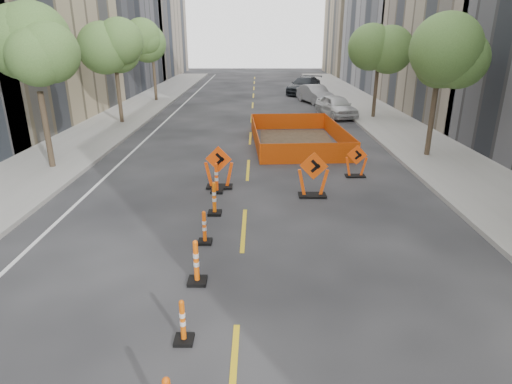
{
  "coord_description": "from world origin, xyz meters",
  "views": [
    {
      "loc": [
        0.41,
        -7.58,
        5.44
      ],
      "look_at": [
        0.37,
        4.23,
        1.1
      ],
      "focal_mm": 30.0,
      "sensor_mm": 36.0,
      "label": 1
    }
  ],
  "objects_px": {
    "chevron_sign_center": "(313,175)",
    "chevron_sign_right": "(356,161)",
    "channelizer_3": "(196,262)",
    "channelizer_2": "(183,321)",
    "channelizer_5": "(214,198)",
    "channelizer_6": "(216,178)",
    "channelizer_4": "(204,227)",
    "parked_car_far": "(304,86)",
    "chevron_sign_left": "(219,167)",
    "parked_car_near": "(336,106)",
    "parked_car_mid": "(315,94)"
  },
  "relations": [
    {
      "from": "chevron_sign_right",
      "to": "parked_car_far",
      "type": "distance_m",
      "value": 26.14
    },
    {
      "from": "channelizer_2",
      "to": "channelizer_5",
      "type": "distance_m",
      "value": 6.12
    },
    {
      "from": "parked_car_mid",
      "to": "channelizer_5",
      "type": "bearing_deg",
      "value": -122.64
    },
    {
      "from": "channelizer_3",
      "to": "channelizer_4",
      "type": "distance_m",
      "value": 2.04
    },
    {
      "from": "channelizer_3",
      "to": "channelizer_4",
      "type": "relative_size",
      "value": 1.15
    },
    {
      "from": "channelizer_5",
      "to": "parked_car_far",
      "type": "height_order",
      "value": "parked_car_far"
    },
    {
      "from": "chevron_sign_left",
      "to": "chevron_sign_right",
      "type": "bearing_deg",
      "value": 19.99
    },
    {
      "from": "chevron_sign_center",
      "to": "chevron_sign_right",
      "type": "distance_m",
      "value": 3.05
    },
    {
      "from": "channelizer_4",
      "to": "parked_car_near",
      "type": "height_order",
      "value": "parked_car_near"
    },
    {
      "from": "channelizer_5",
      "to": "parked_car_far",
      "type": "relative_size",
      "value": 0.19
    },
    {
      "from": "channelizer_2",
      "to": "chevron_sign_left",
      "type": "distance_m",
      "value": 8.68
    },
    {
      "from": "chevron_sign_right",
      "to": "channelizer_5",
      "type": "bearing_deg",
      "value": -131.98
    },
    {
      "from": "channelizer_2",
      "to": "parked_car_far",
      "type": "distance_m",
      "value": 36.65
    },
    {
      "from": "channelizer_6",
      "to": "parked_car_near",
      "type": "relative_size",
      "value": 0.26
    },
    {
      "from": "chevron_sign_left",
      "to": "parked_car_mid",
      "type": "bearing_deg",
      "value": 79.62
    },
    {
      "from": "channelizer_6",
      "to": "parked_car_mid",
      "type": "distance_m",
      "value": 22.93
    },
    {
      "from": "channelizer_5",
      "to": "chevron_sign_center",
      "type": "bearing_deg",
      "value": 26.02
    },
    {
      "from": "channelizer_3",
      "to": "chevron_sign_right",
      "type": "height_order",
      "value": "chevron_sign_right"
    },
    {
      "from": "channelizer_2",
      "to": "channelizer_5",
      "type": "height_order",
      "value": "channelizer_5"
    },
    {
      "from": "channelizer_2",
      "to": "channelizer_4",
      "type": "height_order",
      "value": "channelizer_4"
    },
    {
      "from": "channelizer_5",
      "to": "channelizer_6",
      "type": "xyz_separation_m",
      "value": [
        -0.12,
        2.04,
        0.02
      ]
    },
    {
      "from": "parked_car_mid",
      "to": "chevron_sign_left",
      "type": "bearing_deg",
      "value": -124.44
    },
    {
      "from": "chevron_sign_center",
      "to": "channelizer_3",
      "type": "bearing_deg",
      "value": -113.41
    },
    {
      "from": "channelizer_3",
      "to": "parked_car_near",
      "type": "xyz_separation_m",
      "value": [
        6.94,
        21.66,
        0.2
      ]
    },
    {
      "from": "chevron_sign_center",
      "to": "channelizer_4",
      "type": "bearing_deg",
      "value": -125.87
    },
    {
      "from": "channelizer_6",
      "to": "channelizer_4",
      "type": "bearing_deg",
      "value": -89.48
    },
    {
      "from": "parked_car_near",
      "to": "channelizer_3",
      "type": "bearing_deg",
      "value": -121.73
    },
    {
      "from": "channelizer_5",
      "to": "parked_car_mid",
      "type": "bearing_deg",
      "value": 75.44
    },
    {
      "from": "chevron_sign_left",
      "to": "channelizer_3",
      "type": "bearing_deg",
      "value": -83.68
    },
    {
      "from": "chevron_sign_left",
      "to": "parked_car_mid",
      "type": "xyz_separation_m",
      "value": [
        6.31,
        21.51,
        -0.07
      ]
    },
    {
      "from": "parked_car_far",
      "to": "chevron_sign_right",
      "type": "bearing_deg",
      "value": -67.96
    },
    {
      "from": "channelizer_3",
      "to": "chevron_sign_right",
      "type": "bearing_deg",
      "value": 55.96
    },
    {
      "from": "channelizer_4",
      "to": "parked_car_near",
      "type": "xyz_separation_m",
      "value": [
        7.0,
        19.62,
        0.27
      ]
    },
    {
      "from": "channelizer_5",
      "to": "parked_car_mid",
      "type": "height_order",
      "value": "parked_car_mid"
    },
    {
      "from": "channelizer_5",
      "to": "channelizer_6",
      "type": "bearing_deg",
      "value": 93.23
    },
    {
      "from": "channelizer_5",
      "to": "parked_car_mid",
      "type": "relative_size",
      "value": 0.24
    },
    {
      "from": "channelizer_3",
      "to": "parked_car_near",
      "type": "distance_m",
      "value": 22.74
    },
    {
      "from": "parked_car_near",
      "to": "chevron_sign_right",
      "type": "bearing_deg",
      "value": -110.4
    },
    {
      "from": "channelizer_6",
      "to": "channelizer_5",
      "type": "bearing_deg",
      "value": -86.77
    },
    {
      "from": "channelizer_4",
      "to": "parked_car_far",
      "type": "height_order",
      "value": "parked_car_far"
    },
    {
      "from": "channelizer_3",
      "to": "parked_car_near",
      "type": "bearing_deg",
      "value": 72.23
    },
    {
      "from": "channelizer_4",
      "to": "chevron_sign_right",
      "type": "height_order",
      "value": "chevron_sign_right"
    },
    {
      "from": "chevron_sign_center",
      "to": "parked_car_far",
      "type": "xyz_separation_m",
      "value": [
        2.61,
        28.41,
        -0.01
      ]
    },
    {
      "from": "parked_car_near",
      "to": "parked_car_mid",
      "type": "xyz_separation_m",
      "value": [
        -0.67,
        6.49,
        -0.01
      ]
    },
    {
      "from": "channelizer_2",
      "to": "chevron_sign_left",
      "type": "relative_size",
      "value": 0.56
    },
    {
      "from": "channelizer_2",
      "to": "channelizer_4",
      "type": "relative_size",
      "value": 0.95
    },
    {
      "from": "chevron_sign_left",
      "to": "chevron_sign_right",
      "type": "xyz_separation_m",
      "value": [
        5.44,
        1.36,
        -0.15
      ]
    },
    {
      "from": "chevron_sign_left",
      "to": "parked_car_far",
      "type": "height_order",
      "value": "parked_car_far"
    },
    {
      "from": "channelizer_2",
      "to": "chevron_sign_right",
      "type": "xyz_separation_m",
      "value": [
        5.38,
        10.03,
        0.21
      ]
    },
    {
      "from": "channelizer_5",
      "to": "chevron_sign_left",
      "type": "height_order",
      "value": "chevron_sign_left"
    }
  ]
}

